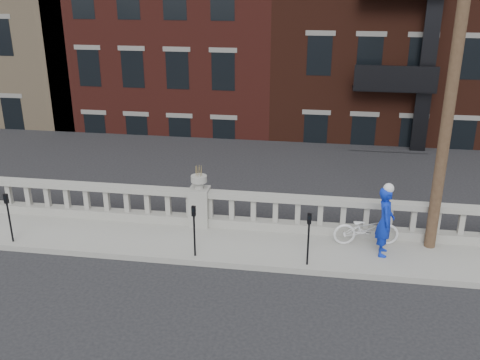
# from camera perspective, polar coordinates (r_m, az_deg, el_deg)

# --- Properties ---
(ground) EXTENTS (120.00, 120.00, 0.00)m
(ground) POSITION_cam_1_polar(r_m,az_deg,el_deg) (12.02, -8.58, -13.41)
(ground) COLOR black
(ground) RESTS_ON ground
(sidewalk) EXTENTS (32.00, 2.20, 0.15)m
(sidewalk) POSITION_cam_1_polar(r_m,az_deg,el_deg) (14.46, -5.10, -6.60)
(sidewalk) COLOR gray
(sidewalk) RESTS_ON ground
(balustrade) EXTENTS (28.00, 0.34, 1.03)m
(balustrade) POSITION_cam_1_polar(r_m,az_deg,el_deg) (15.04, -4.31, -3.04)
(balustrade) COLOR gray
(balustrade) RESTS_ON sidewalk
(planter_pedestal) EXTENTS (0.55, 0.55, 1.76)m
(planter_pedestal) POSITION_cam_1_polar(r_m,az_deg,el_deg) (14.97, -4.33, -2.38)
(planter_pedestal) COLOR gray
(planter_pedestal) RESTS_ON sidewalk
(lower_level) EXTENTS (80.00, 44.00, 20.80)m
(lower_level) POSITION_cam_1_polar(r_m,az_deg,el_deg) (32.83, 4.32, 13.67)
(lower_level) COLOR #605E59
(lower_level) RESTS_ON ground
(utility_pole) EXTENTS (1.60, 0.28, 10.00)m
(utility_pole) POSITION_cam_1_polar(r_m,az_deg,el_deg) (13.43, 22.19, 13.03)
(utility_pole) COLOR #422D1E
(utility_pole) RESTS_ON sidewalk
(parking_meter_b) EXTENTS (0.10, 0.09, 1.36)m
(parking_meter_b) POSITION_cam_1_polar(r_m,az_deg,el_deg) (15.15, -23.48, -3.18)
(parking_meter_b) COLOR black
(parking_meter_b) RESTS_ON sidewalk
(parking_meter_c) EXTENTS (0.10, 0.09, 1.36)m
(parking_meter_c) POSITION_cam_1_polar(r_m,az_deg,el_deg) (13.24, -4.92, -4.84)
(parking_meter_c) COLOR black
(parking_meter_c) RESTS_ON sidewalk
(parking_meter_d) EXTENTS (0.10, 0.09, 1.36)m
(parking_meter_d) POSITION_cam_1_polar(r_m,az_deg,el_deg) (12.91, 7.33, -5.66)
(parking_meter_d) COLOR black
(parking_meter_d) RESTS_ON sidewalk
(bicycle) EXTENTS (1.76, 0.83, 0.89)m
(bicycle) POSITION_cam_1_polar(r_m,az_deg,el_deg) (14.32, 13.31, -5.08)
(bicycle) COLOR silver
(bicycle) RESTS_ON sidewalk
(cyclist) EXTENTS (0.47, 0.68, 1.80)m
(cyclist) POSITION_cam_1_polar(r_m,az_deg,el_deg) (13.75, 15.22, -4.28)
(cyclist) COLOR #0C27B5
(cyclist) RESTS_ON sidewalk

